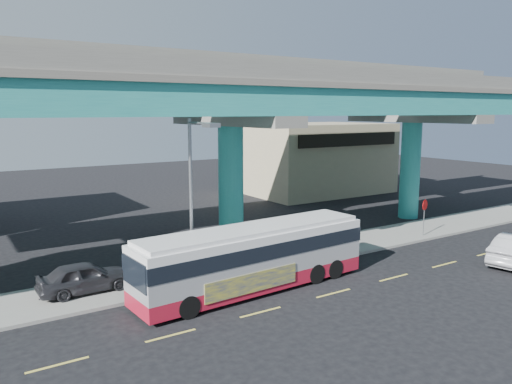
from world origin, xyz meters
TOP-DOWN VIEW (x-y plane):
  - ground at (0.00, 0.00)m, footprint 120.00×120.00m
  - sidewalk at (0.00, 5.50)m, footprint 70.00×4.00m
  - lane_markings at (-0.00, -0.30)m, footprint 58.00×0.12m
  - viaduct at (-0.00, 9.11)m, footprint 52.00×12.40m
  - building_beige at (18.00, 22.98)m, footprint 14.00×10.23m
  - transit_bus at (-2.78, 2.12)m, footprint 11.81×3.22m
  - parked_car at (-9.57, 5.66)m, footprint 1.83×4.19m
  - street_lamp at (-5.02, 3.44)m, footprint 0.50×2.53m
  - stop_sign at (11.82, 4.18)m, footprint 0.71×0.20m

SIDE VIEW (x-z plane):
  - ground at x=0.00m, z-range 0.00..0.00m
  - lane_markings at x=0.00m, z-range 0.00..0.01m
  - sidewalk at x=0.00m, z-range 0.00..0.15m
  - parked_car at x=-9.57m, z-range 0.15..1.55m
  - transit_bus at x=-2.78m, z-range 0.14..3.14m
  - stop_sign at x=11.82m, z-range 0.66..3.06m
  - building_beige at x=18.00m, z-range 0.01..7.01m
  - street_lamp at x=-5.02m, z-range 1.31..9.08m
  - viaduct at x=0.00m, z-range 3.29..14.99m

